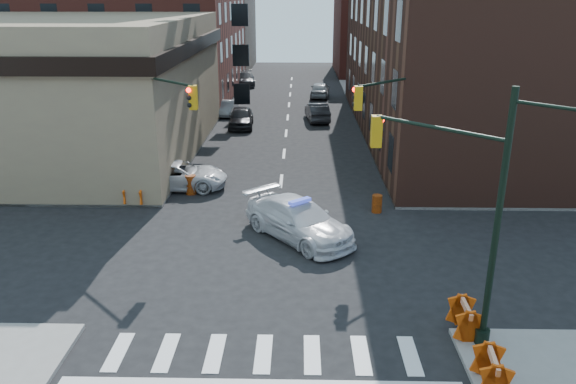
{
  "coord_description": "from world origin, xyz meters",
  "views": [
    {
      "loc": [
        1.07,
        -21.37,
        10.48
      ],
      "look_at": [
        0.57,
        1.92,
        2.2
      ],
      "focal_mm": 35.0,
      "sensor_mm": 36.0,
      "label": 1
    }
  ],
  "objects_px": {
    "parked_car_wfar": "(227,108)",
    "barrel_bank": "(191,185)",
    "pickup": "(178,175)",
    "barrel_road": "(377,204)",
    "pedestrian_a": "(142,174)",
    "pedestrian_b": "(137,169)",
    "parked_car_enear": "(317,112)",
    "barricade_se_a": "(465,318)",
    "barricade_nw_a": "(134,196)",
    "police_car": "(299,220)",
    "parked_car_wnear": "(241,117)"
  },
  "relations": [
    {
      "from": "parked_car_enear",
      "to": "pedestrian_a",
      "type": "relative_size",
      "value": 2.68
    },
    {
      "from": "pickup",
      "to": "parked_car_enear",
      "type": "distance_m",
      "value": 19.89
    },
    {
      "from": "pedestrian_a",
      "to": "barrel_road",
      "type": "xyz_separation_m",
      "value": [
        12.63,
        -2.85,
        -0.58
      ]
    },
    {
      "from": "barrel_road",
      "to": "pedestrian_b",
      "type": "bearing_deg",
      "value": 164.08
    },
    {
      "from": "parked_car_wfar",
      "to": "pedestrian_b",
      "type": "xyz_separation_m",
      "value": [
        -2.68,
        -19.94,
        0.38
      ]
    },
    {
      "from": "parked_car_wfar",
      "to": "pedestrian_b",
      "type": "relative_size",
      "value": 2.23
    },
    {
      "from": "barricade_se_a",
      "to": "barrel_bank",
      "type": "bearing_deg",
      "value": 41.34
    },
    {
      "from": "pickup",
      "to": "barrel_bank",
      "type": "xyz_separation_m",
      "value": [
        0.9,
        -0.93,
        -0.24
      ]
    },
    {
      "from": "pedestrian_b",
      "to": "barricade_nw_a",
      "type": "height_order",
      "value": "pedestrian_b"
    },
    {
      "from": "police_car",
      "to": "parked_car_wnear",
      "type": "height_order",
      "value": "police_car"
    },
    {
      "from": "pickup",
      "to": "barricade_se_a",
      "type": "xyz_separation_m",
      "value": [
        12.2,
        -14.33,
        -0.11
      ]
    },
    {
      "from": "parked_car_wfar",
      "to": "pedestrian_a",
      "type": "height_order",
      "value": "pedestrian_a"
    },
    {
      "from": "pickup",
      "to": "barrel_road",
      "type": "relative_size",
      "value": 6.14
    },
    {
      "from": "police_car",
      "to": "parked_car_wfar",
      "type": "xyz_separation_m",
      "value": [
        -6.55,
        26.93,
        -0.21
      ]
    },
    {
      "from": "police_car",
      "to": "pedestrian_a",
      "type": "relative_size",
      "value": 3.35
    },
    {
      "from": "police_car",
      "to": "pedestrian_b",
      "type": "distance_m",
      "value": 11.58
    },
    {
      "from": "parked_car_wfar",
      "to": "barrel_bank",
      "type": "relative_size",
      "value": 3.68
    },
    {
      "from": "pickup",
      "to": "barrel_road",
      "type": "height_order",
      "value": "pickup"
    },
    {
      "from": "parked_car_wnear",
      "to": "barrel_road",
      "type": "xyz_separation_m",
      "value": [
        8.77,
        -18.93,
        -0.37
      ]
    },
    {
      "from": "barricade_nw_a",
      "to": "parked_car_wfar",
      "type": "bearing_deg",
      "value": 89.21
    },
    {
      "from": "parked_car_enear",
      "to": "barricade_se_a",
      "type": "relative_size",
      "value": 3.47
    },
    {
      "from": "barricade_se_a",
      "to": "barrel_road",
      "type": "bearing_deg",
      "value": 8.53
    },
    {
      "from": "pedestrian_a",
      "to": "pedestrian_b",
      "type": "height_order",
      "value": "pedestrian_a"
    },
    {
      "from": "pedestrian_a",
      "to": "barrel_bank",
      "type": "xyz_separation_m",
      "value": [
        2.73,
        -0.32,
        -0.5
      ]
    },
    {
      "from": "parked_car_enear",
      "to": "barricade_se_a",
      "type": "bearing_deg",
      "value": 89.98
    },
    {
      "from": "pedestrian_b",
      "to": "barrel_bank",
      "type": "height_order",
      "value": "pedestrian_b"
    },
    {
      "from": "barricade_se_a",
      "to": "barricade_nw_a",
      "type": "relative_size",
      "value": 1.18
    },
    {
      "from": "pickup",
      "to": "parked_car_enear",
      "type": "bearing_deg",
      "value": -26.17
    },
    {
      "from": "parked_car_enear",
      "to": "barricade_nw_a",
      "type": "relative_size",
      "value": 4.11
    },
    {
      "from": "barrel_bank",
      "to": "barricade_nw_a",
      "type": "relative_size",
      "value": 0.92
    },
    {
      "from": "pickup",
      "to": "barricade_nw_a",
      "type": "xyz_separation_m",
      "value": [
        -1.66,
        -2.93,
        -0.19
      ]
    },
    {
      "from": "parked_car_wnear",
      "to": "parked_car_wfar",
      "type": "relative_size",
      "value": 1.23
    },
    {
      "from": "pickup",
      "to": "parked_car_wnear",
      "type": "xyz_separation_m",
      "value": [
        2.03,
        15.47,
        0.05
      ]
    },
    {
      "from": "parked_car_wfar",
      "to": "barrel_road",
      "type": "relative_size",
      "value": 4.35
    },
    {
      "from": "parked_car_wnear",
      "to": "barrel_road",
      "type": "height_order",
      "value": "parked_car_wnear"
    },
    {
      "from": "police_car",
      "to": "pedestrian_a",
      "type": "height_order",
      "value": "pedestrian_a"
    },
    {
      "from": "pedestrian_a",
      "to": "pedestrian_b",
      "type": "bearing_deg",
      "value": 156.31
    },
    {
      "from": "parked_car_wfar",
      "to": "barrel_bank",
      "type": "bearing_deg",
      "value": -83.85
    },
    {
      "from": "barrel_bank",
      "to": "barricade_nw_a",
      "type": "height_order",
      "value": "barrel_bank"
    },
    {
      "from": "pedestrian_b",
      "to": "barrel_road",
      "type": "distance_m",
      "value": 13.72
    },
    {
      "from": "parked_car_wnear",
      "to": "parked_car_enear",
      "type": "relative_size",
      "value": 1.02
    },
    {
      "from": "police_car",
      "to": "barricade_se_a",
      "type": "distance_m",
      "value": 9.33
    },
    {
      "from": "parked_car_enear",
      "to": "pedestrian_a",
      "type": "distance_m",
      "value": 21.26
    },
    {
      "from": "parked_car_wnear",
      "to": "pedestrian_b",
      "type": "height_order",
      "value": "pedestrian_b"
    },
    {
      "from": "barricade_se_a",
      "to": "police_car",
      "type": "bearing_deg",
      "value": 36.16
    },
    {
      "from": "barricade_nw_a",
      "to": "police_car",
      "type": "bearing_deg",
      "value": -19.75
    },
    {
      "from": "parked_car_wnear",
      "to": "barricade_nw_a",
      "type": "height_order",
      "value": "parked_car_wnear"
    },
    {
      "from": "barricade_nw_a",
      "to": "pickup",
      "type": "bearing_deg",
      "value": 64.51
    },
    {
      "from": "police_car",
      "to": "pedestrian_b",
      "type": "relative_size",
      "value": 3.37
    },
    {
      "from": "police_car",
      "to": "pedestrian_b",
      "type": "bearing_deg",
      "value": 102.63
    }
  ]
}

